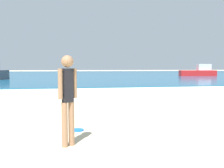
# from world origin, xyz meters

# --- Properties ---
(water) EXTENTS (160.00, 60.00, 0.06)m
(water) POSITION_xyz_m (0.00, 45.52, 0.03)
(water) COLOR #14567F
(water) RESTS_ON ground
(person_standing) EXTENTS (0.31, 0.23, 1.56)m
(person_standing) POSITION_xyz_m (-1.73, 4.15, 0.89)
(person_standing) COLOR #936B4C
(person_standing) RESTS_ON ground
(frisbee) EXTENTS (0.27, 0.27, 0.03)m
(frisbee) POSITION_xyz_m (-1.54, 5.14, 0.01)
(frisbee) COLOR blue
(frisbee) RESTS_ON ground
(boat_far) EXTENTS (5.23, 2.54, 1.71)m
(boat_far) POSITION_xyz_m (16.79, 32.46, 0.65)
(boat_far) COLOR red
(boat_far) RESTS_ON water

